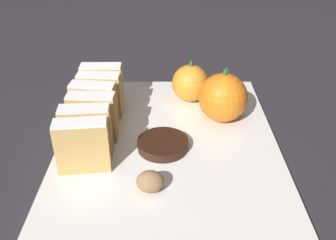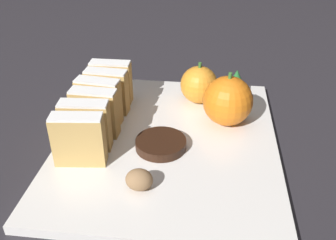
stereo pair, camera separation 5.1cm
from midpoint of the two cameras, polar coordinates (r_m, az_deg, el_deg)
ground_plane at (r=0.53m, az=2.74°, el=-3.95°), size 6.00×6.00×0.00m
serving_platter at (r=0.53m, az=2.76°, el=-3.42°), size 0.30×0.36×0.01m
stollen_slice_front at (r=0.47m, az=-10.46°, el=-3.07°), size 0.07×0.03×0.07m
stollen_slice_second at (r=0.49m, az=-9.61°, el=-0.92°), size 0.07×0.03×0.07m
stollen_slice_third at (r=0.52m, az=-8.40°, el=0.99°), size 0.06×0.03×0.07m
stollen_slice_fourth at (r=0.55m, az=-7.90°, el=2.74°), size 0.07×0.03×0.07m
stollen_slice_fifth at (r=0.58m, az=-6.79°, el=4.29°), size 0.07×0.03×0.07m
stollen_slice_sixth at (r=0.60m, az=-6.26°, el=5.72°), size 0.06×0.02×0.07m
orange_near at (r=0.55m, az=11.71°, el=2.79°), size 0.07×0.07×0.08m
orange_far at (r=0.61m, az=7.15°, el=5.31°), size 0.06×0.06×0.07m
walnut at (r=0.43m, az=-1.04°, el=-9.21°), size 0.03×0.03×0.03m
chocolate_cookie at (r=0.50m, az=1.81°, el=-3.74°), size 0.07×0.07×0.01m
evergreen_sprig at (r=0.63m, az=12.61°, el=5.33°), size 0.05×0.05×0.05m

